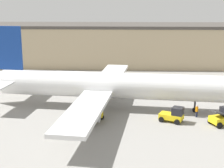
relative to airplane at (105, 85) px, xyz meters
The scene contains 7 objects.
ground_plane 3.78m from the airplane, ahead, with size 400.00×400.00×0.00m, color gray.
terminal_building 38.52m from the airplane, 96.22° to the left, with size 82.36×17.61×10.40m.
airplane is the anchor object (origin of this frame).
ground_crew_worker 14.04m from the airplane, 15.69° to the right, with size 0.39×0.39×1.76m.
baggage_tug 11.60m from the airplane, 31.16° to the right, with size 3.57×3.02×2.17m.
belt_loader_truck 17.68m from the airplane, 22.70° to the right, with size 3.49×3.12×2.39m.
pushback_tug 6.26m from the airplane, 102.52° to the right, with size 3.16×3.04×2.50m.
Camera 1 is at (2.16, -50.58, 16.16)m, focal length 55.00 mm.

